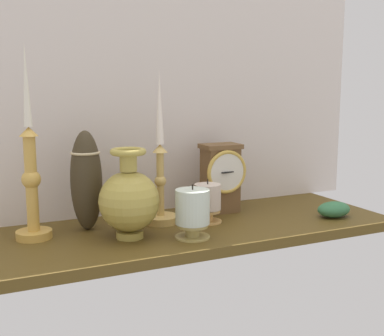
% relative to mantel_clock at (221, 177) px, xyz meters
% --- Properties ---
extents(ground_plane, '(1.00, 0.36, 0.02)m').
position_rel_mantel_clock_xyz_m(ground_plane, '(-0.13, -0.08, -0.11)').
color(ground_plane, '#523D17').
extents(back_wall, '(1.20, 0.02, 0.65)m').
position_rel_mantel_clock_xyz_m(back_wall, '(-0.13, 0.10, 0.23)').
color(back_wall, silver).
rests_on(back_wall, ground_plane).
extents(mantel_clock, '(0.11, 0.08, 0.18)m').
position_rel_mantel_clock_xyz_m(mantel_clock, '(0.00, 0.00, 0.00)').
color(mantel_clock, brown).
rests_on(mantel_clock, ground_plane).
extents(candlestick_tall_left, '(0.09, 0.09, 0.37)m').
position_rel_mantel_clock_xyz_m(candlestick_tall_left, '(-0.18, -0.03, 0.01)').
color(candlestick_tall_left, tan).
rests_on(candlestick_tall_left, ground_plane).
extents(candlestick_tall_center, '(0.08, 0.08, 0.42)m').
position_rel_mantel_clock_xyz_m(candlestick_tall_center, '(-0.48, -0.03, 0.04)').
color(candlestick_tall_center, gold).
rests_on(candlestick_tall_center, ground_plane).
extents(brass_vase_bulbous, '(0.13, 0.13, 0.20)m').
position_rel_mantel_clock_xyz_m(brass_vase_bulbous, '(-0.29, -0.12, -0.01)').
color(brass_vase_bulbous, '#AF9A42').
rests_on(brass_vase_bulbous, ground_plane).
extents(pillar_candle_front, '(0.07, 0.07, 0.11)m').
position_rel_mantel_clock_xyz_m(pillar_candle_front, '(-0.08, -0.07, -0.04)').
color(pillar_candle_front, tan).
rests_on(pillar_candle_front, ground_plane).
extents(pillar_candle_near_clock, '(0.08, 0.08, 0.12)m').
position_rel_mantel_clock_xyz_m(pillar_candle_near_clock, '(-0.17, -0.18, -0.04)').
color(pillar_candle_near_clock, tan).
rests_on(pillar_candle_near_clock, ground_plane).
extents(tall_ceramic_vase, '(0.07, 0.07, 0.23)m').
position_rel_mantel_clock_xyz_m(tall_ceramic_vase, '(-0.36, -0.01, 0.02)').
color(tall_ceramic_vase, '#3B311E').
rests_on(tall_ceramic_vase, ground_plane).
extents(ivy_sprig, '(0.09, 0.06, 0.04)m').
position_rel_mantel_clock_xyz_m(ivy_sprig, '(0.24, -0.17, -0.08)').
color(ivy_sprig, '#346D43').
rests_on(ivy_sprig, ground_plane).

